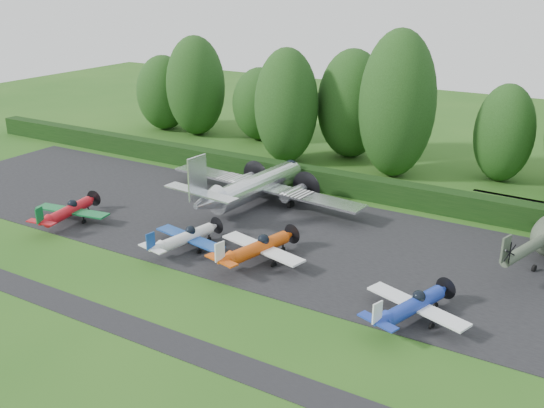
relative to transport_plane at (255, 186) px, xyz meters
The scene contains 16 objects.
ground 15.07m from the transport_plane, 74.38° to the right, with size 160.00×160.00×0.00m, color #235317.
apron 6.23m from the transport_plane, 47.62° to the right, with size 70.00×18.00×0.01m, color black.
taxiway_verge 20.89m from the transport_plane, 78.83° to the right, with size 70.00×2.00×0.00m, color black.
hedgerow 7.92m from the transport_plane, 58.51° to the left, with size 90.00×1.60×2.00m, color black.
transport_plane is the anchor object (origin of this frame).
light_plane_red 15.56m from the transport_plane, 134.17° to the right, with size 6.52×6.85×2.50m.
light_plane_white 10.57m from the transport_plane, 86.88° to the right, with size 6.30×6.63×2.42m.
light_plane_orange 11.41m from the transport_plane, 57.22° to the right, with size 7.01×7.37×2.69m.
light_plane_blue 21.40m from the transport_plane, 32.98° to the right, with size 6.54×6.88×2.51m.
tree_0 27.06m from the transport_plane, 137.97° to the left, with size 7.27×7.27×12.22m.
tree_1 31.28m from the transport_plane, 144.28° to the left, with size 6.96×6.96×9.52m.
tree_2 14.38m from the transport_plane, 108.11° to the left, with size 6.72×6.72×12.11m.
tree_3 16.91m from the transport_plane, 62.69° to the left, with size 7.45×7.45×14.40m.
tree_5 18.82m from the transport_plane, 87.28° to the left, with size 7.49×7.49×11.79m.
tree_7 24.86m from the transport_plane, 46.85° to the left, with size 5.66×5.66×9.49m.
tree_9 23.07m from the transport_plane, 120.52° to the left, with size 6.70×6.70×8.76m.
Camera 1 is at (22.44, -27.60, 18.79)m, focal length 40.00 mm.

